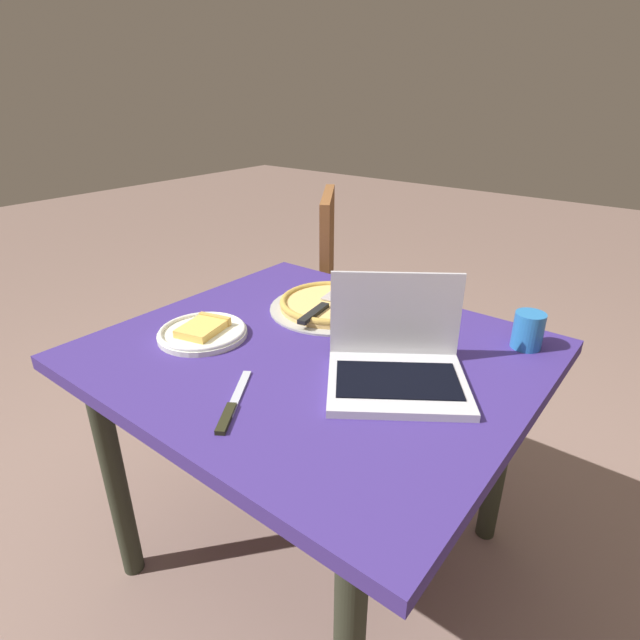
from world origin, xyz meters
TOP-DOWN VIEW (x-y plane):
  - ground_plane at (0.00, 0.00)m, footprint 12.00×12.00m
  - dining_table at (0.00, 0.00)m, footprint 1.04×0.92m
  - laptop at (0.23, 0.00)m, footprint 0.39×0.38m
  - pizza_plate at (-0.27, -0.13)m, footprint 0.23×0.23m
  - pizza_tray at (-0.11, 0.22)m, footprint 0.36×0.36m
  - table_knife at (0.03, -0.31)m, footprint 0.14×0.20m
  - drink_cup at (0.41, 0.33)m, footprint 0.07×0.07m
  - chair_near at (-0.58, 0.62)m, footprint 0.60×0.60m

SIDE VIEW (x-z plane):
  - ground_plane at x=0.00m, z-range 0.00..0.00m
  - chair_near at x=-0.58m, z-range 0.06..0.99m
  - dining_table at x=0.00m, z-range 0.26..0.97m
  - table_knife at x=0.03m, z-range 0.70..0.71m
  - pizza_plate at x=-0.27m, z-range 0.70..0.74m
  - pizza_tray at x=-0.11m, z-range 0.70..0.74m
  - laptop at x=0.23m, z-range 0.64..0.86m
  - drink_cup at x=0.41m, z-range 0.71..0.80m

